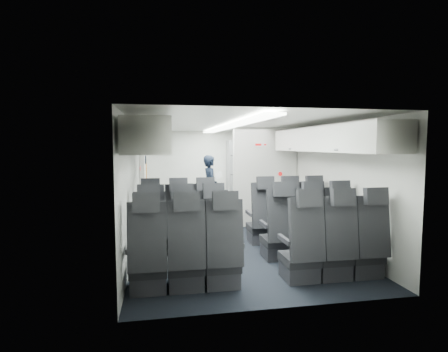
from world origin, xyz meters
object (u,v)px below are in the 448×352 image
object	(u,v)px
seat_row_front	(234,223)
seat_row_mid	(246,235)
galley_unit	(243,176)
carry_on_bag	(150,143)
boarding_door	(143,181)
flight_attendant	(210,187)
seat_row_rear	(263,253)

from	to	relation	value
seat_row_front	seat_row_mid	xyz separation A→B (m)	(0.00, -0.90, 0.00)
seat_row_mid	galley_unit	distance (m)	4.30
seat_row_front	carry_on_bag	xyz separation A→B (m)	(-1.43, 0.10, 1.39)
seat_row_mid	seat_row_front	bearing A→B (deg)	90.00
seat_row_front	galley_unit	size ratio (longest dim) A/B	1.75
seat_row_front	boarding_door	xyz separation A→B (m)	(-1.64, 2.09, 0.55)
galley_unit	flight_attendant	bearing A→B (deg)	-138.21
galley_unit	carry_on_bag	xyz separation A→B (m)	(-2.38, -3.15, 0.84)
flight_attendant	galley_unit	bearing A→B (deg)	-54.34
carry_on_bag	boarding_door	bearing A→B (deg)	105.60
seat_row_mid	boarding_door	distance (m)	3.45
seat_row_mid	flight_attendant	xyz separation A→B (m)	(-0.08, 3.23, 0.36)
flight_attendant	seat_row_mid	bearing A→B (deg)	175.34
seat_row_mid	boarding_door	world-z (taller)	boarding_door
seat_row_front	flight_attendant	distance (m)	2.36
seat_row_rear	flight_attendant	size ratio (longest dim) A/B	2.17
galley_unit	flight_attendant	size ratio (longest dim) A/B	1.24
seat_row_front	seat_row_mid	size ratio (longest dim) A/B	1.00
seat_row_mid	boarding_door	xyz separation A→B (m)	(-1.64, 2.99, 0.55)
galley_unit	flight_attendant	distance (m)	1.40
boarding_door	carry_on_bag	distance (m)	2.17
seat_row_rear	flight_attendant	world-z (taller)	flight_attendant
seat_row_front	boarding_door	distance (m)	2.71
galley_unit	boarding_door	world-z (taller)	galley_unit
boarding_door	carry_on_bag	size ratio (longest dim) A/B	4.91
galley_unit	seat_row_front	bearing A→B (deg)	-106.28
carry_on_bag	seat_row_mid	bearing A→B (deg)	-25.43
flight_attendant	carry_on_bag	xyz separation A→B (m)	(-1.35, -2.23, 1.03)
seat_row_front	galley_unit	bearing A→B (deg)	73.72
seat_row_mid	seat_row_rear	size ratio (longest dim) A/B	1.00
seat_row_front	seat_row_rear	bearing A→B (deg)	-90.00
galley_unit	carry_on_bag	size ratio (longest dim) A/B	5.01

